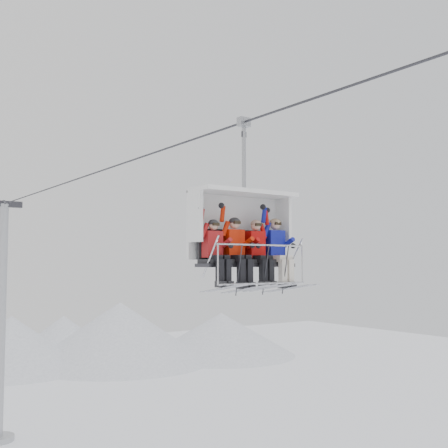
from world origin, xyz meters
TOP-DOWN VIEW (x-y plane):
  - lift_tower_right at (0.00, 22.00)m, footprint 2.00×1.80m
  - haul_cable at (0.00, 0.00)m, footprint 0.06×50.00m
  - chairlift_carrier at (0.00, -0.70)m, footprint 2.68×1.17m
  - skier_far_left at (-0.95, -1.01)m, footprint 0.41×1.69m
  - skier_center_left at (-0.36, -1.00)m, footprint 0.44×1.69m
  - skier_center_right at (0.28, -1.01)m, footprint 0.43×1.69m
  - skier_far_right at (0.88, -1.00)m, footprint 0.46×1.69m

SIDE VIEW (x-z plane):
  - lift_tower_right at x=0.00m, z-range -0.96..12.52m
  - skier_far_left at x=-0.95m, z-range 9.40..11.03m
  - skier_center_right at x=0.28m, z-range 9.38..11.09m
  - skier_center_left at x=-0.36m, z-range 9.37..11.12m
  - skier_far_right at x=0.88m, z-range 9.36..11.16m
  - chairlift_carrier at x=0.00m, z-range 8.75..12.73m
  - haul_cable at x=0.00m, z-range 13.27..13.33m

